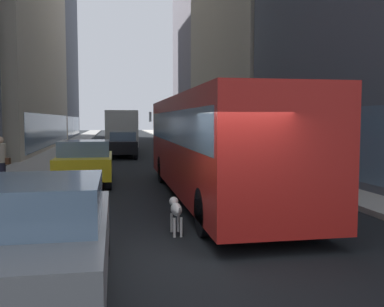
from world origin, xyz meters
name	(u,v)px	position (x,y,z in m)	size (l,w,h in m)	color
ground_plane	(132,144)	(0.00, 35.00, 0.00)	(120.00, 120.00, 0.00)	black
sidewalk_left	(72,144)	(-5.70, 35.00, 0.07)	(2.40, 110.00, 0.15)	gray
sidewalk_right	(190,143)	(5.70, 35.00, 0.07)	(2.40, 110.00, 0.15)	#ADA89E
building_left_far	(32,18)	(-11.90, 52.16, 15.46)	(9.78, 19.38, 30.94)	#4C515B
building_right_mid	(283,12)	(11.90, 26.48, 11.14)	(11.76, 19.29, 22.29)	#B2A893
building_right_far	(225,40)	(11.90, 44.98, 12.26)	(10.78, 16.30, 24.54)	slate
transit_bus	(213,140)	(1.20, 5.36, 1.78)	(2.78, 11.53, 3.05)	red
car_blue_hatchback	(119,134)	(-1.20, 39.76, 0.82)	(1.72, 3.99, 1.62)	#4C6BB7
car_black_suv	(123,144)	(-1.20, 20.28, 0.82)	(1.72, 4.05, 1.62)	black
car_white_van	(170,139)	(2.80, 27.92, 0.83)	(1.88, 4.80, 1.62)	silver
car_grey_wagon	(32,239)	(-2.80, -1.44, 0.82)	(1.92, 4.26, 1.62)	slate
car_yellow_taxi	(85,162)	(-2.80, 9.01, 0.82)	(1.94, 3.96, 1.62)	yellow
box_truck	(121,129)	(-1.20, 26.55, 1.67)	(2.30, 7.50, 3.05)	silver
dalmatian_dog	(176,209)	(-0.49, 1.52, 0.51)	(0.22, 0.96, 0.72)	white
pedestrian_with_handbag	(1,162)	(-5.31, 7.39, 1.01)	(0.45, 0.34, 1.69)	#1E1E2D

